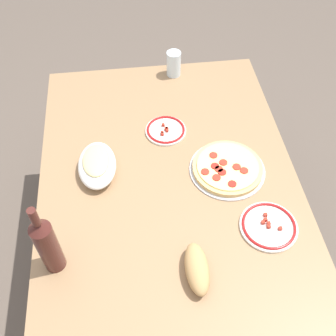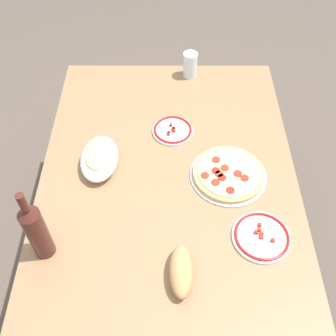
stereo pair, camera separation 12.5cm
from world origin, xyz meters
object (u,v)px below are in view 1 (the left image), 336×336
(pepperoni_pizza, at_px, (227,168))
(bread_loaf, at_px, (197,269))
(side_plate_near, at_px, (166,130))
(dining_table, at_px, (168,188))
(side_plate_far, at_px, (269,226))
(wine_bottle, at_px, (47,244))
(baked_pasta_dish, at_px, (97,164))
(water_glass, at_px, (174,64))

(pepperoni_pizza, xyz_separation_m, bread_loaf, (-0.42, 0.19, 0.02))
(side_plate_near, distance_m, bread_loaf, 0.67)
(dining_table, distance_m, side_plate_near, 0.25)
(pepperoni_pizza, xyz_separation_m, side_plate_far, (-0.28, -0.09, -0.01))
(pepperoni_pizza, bearing_deg, side_plate_near, 41.73)
(pepperoni_pizza, distance_m, side_plate_far, 0.29)
(wine_bottle, height_order, bread_loaf, wine_bottle)
(dining_table, bearing_deg, wine_bottle, 129.04)
(bread_loaf, bearing_deg, pepperoni_pizza, -24.87)
(side_plate_near, bearing_deg, bread_loaf, -177.98)
(dining_table, bearing_deg, pepperoni_pizza, -93.96)
(side_plate_far, bearing_deg, dining_table, 48.21)
(baked_pasta_dish, height_order, side_plate_far, baked_pasta_dish)
(pepperoni_pizza, bearing_deg, baked_pasta_dish, 83.18)
(side_plate_near, xyz_separation_m, bread_loaf, (-0.66, -0.02, 0.03))
(wine_bottle, bearing_deg, water_glass, -28.75)
(pepperoni_pizza, bearing_deg, bread_loaf, 155.13)
(bread_loaf, bearing_deg, side_plate_near, 2.02)
(wine_bottle, height_order, side_plate_near, wine_bottle)
(side_plate_near, height_order, side_plate_far, same)
(pepperoni_pizza, bearing_deg, water_glass, 11.80)
(side_plate_near, relative_size, side_plate_far, 0.84)
(pepperoni_pizza, bearing_deg, wine_bottle, 116.37)
(pepperoni_pizza, height_order, baked_pasta_dish, baked_pasta_dish)
(pepperoni_pizza, relative_size, side_plate_far, 1.45)
(water_glass, bearing_deg, bread_loaf, 176.63)
(baked_pasta_dish, distance_m, side_plate_far, 0.69)
(pepperoni_pizza, xyz_separation_m, side_plate_near, (0.24, 0.22, -0.01))
(dining_table, height_order, wine_bottle, wine_bottle)
(bread_loaf, bearing_deg, baked_pasta_dish, 33.45)
(bread_loaf, bearing_deg, wine_bottle, 78.72)
(baked_pasta_dish, distance_m, bread_loaf, 0.58)
(dining_table, relative_size, wine_bottle, 4.24)
(baked_pasta_dish, bearing_deg, wine_bottle, 159.24)
(dining_table, distance_m, wine_bottle, 0.59)
(pepperoni_pizza, xyz_separation_m, baked_pasta_dish, (0.06, 0.51, 0.03))
(water_glass, bearing_deg, side_plate_far, -166.17)
(dining_table, relative_size, water_glass, 11.12)
(baked_pasta_dish, relative_size, water_glass, 1.92)
(side_plate_near, xyz_separation_m, side_plate_far, (-0.52, -0.31, -0.00))
(pepperoni_pizza, relative_size, baked_pasta_dish, 1.27)
(wine_bottle, xyz_separation_m, water_glass, (0.96, -0.53, -0.07))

